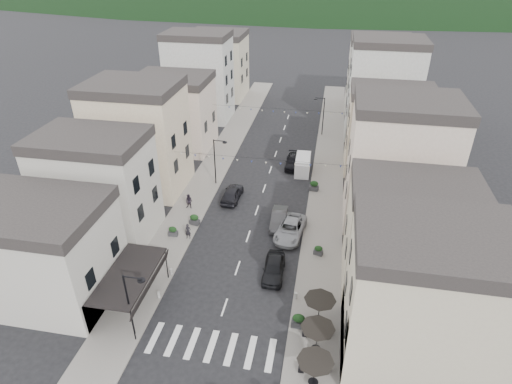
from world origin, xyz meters
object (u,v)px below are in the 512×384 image
parked_car_a (274,268)px  parked_car_c (290,229)px  parked_car_b (279,219)px  parked_car_e (232,193)px  parked_car_d (293,162)px  pedestrian_a (188,231)px  delivery_van (303,164)px  pedestrian_b (189,201)px

parked_car_a → parked_car_c: (0.79, 6.24, -0.01)m
parked_car_b → parked_car_e: 7.34m
parked_car_d → parked_car_e: (-6.05, -9.75, 0.11)m
parked_car_b → parked_car_e: size_ratio=0.97×
parked_car_c → parked_car_a: bearing=-90.0°
parked_car_c → pedestrian_a: size_ratio=3.33×
delivery_van → parked_car_e: bearing=-132.6°
parked_car_a → parked_car_e: parked_car_e is taller
parked_car_e → delivery_van: delivery_van is taller
pedestrian_a → pedestrian_b: (-1.67, 5.43, 0.04)m
parked_car_b → parked_car_c: (1.41, -1.68, 0.02)m
parked_car_b → parked_car_d: 13.89m
parked_car_a → parked_car_d: (-0.62, 21.81, -0.10)m
delivery_van → pedestrian_b: bearing=-137.1°
parked_car_b → pedestrian_b: (-10.33, 1.24, 0.25)m
parked_car_b → pedestrian_a: 9.63m
parked_car_b → parked_car_c: bearing=-51.8°
delivery_van → parked_car_c: bearing=-91.3°
parked_car_c → delivery_van: (-0.01, 14.33, 0.32)m
parked_car_c → delivery_van: delivery_van is taller
parked_car_a → pedestrian_b: (-10.95, 9.17, 0.22)m
pedestrian_a → parked_car_c: bearing=11.8°
pedestrian_a → pedestrian_b: 5.68m
pedestrian_a → pedestrian_b: bearing=104.9°
parked_car_d → delivery_van: 1.92m
parked_car_c → parked_car_e: bearing=149.2°
parked_car_c → parked_car_d: 15.64m
delivery_van → pedestrian_b: delivery_van is taller
parked_car_d → pedestrian_b: 16.33m
parked_car_a → parked_car_e: (-6.67, 12.06, 0.02)m
parked_car_c → parked_car_d: size_ratio=1.18×
parked_car_c → pedestrian_b: bearing=173.2°
parked_car_c → delivery_van: size_ratio=1.19×
delivery_van → pedestrian_b: size_ratio=2.66×
parked_car_a → parked_car_b: 7.95m
parked_car_d → pedestrian_a: bearing=-116.6°
parked_car_c → parked_car_e: (-7.46, 5.83, 0.03)m
parked_car_e → parked_car_c: bearing=143.8°
parked_car_d → pedestrian_b: (-10.33, -12.65, 0.31)m
parked_car_a → pedestrian_b: pedestrian_b is taller
parked_car_e → parked_car_b: bearing=147.4°
delivery_van → pedestrian_a: size_ratio=2.80×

